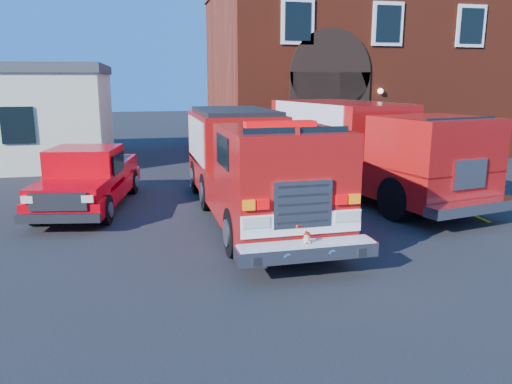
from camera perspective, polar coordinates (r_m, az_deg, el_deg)
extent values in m
plane|color=black|center=(12.30, -1.22, -4.71)|extent=(100.00, 100.00, 0.00)
cube|color=yellow|center=(15.73, 21.92, -1.76)|extent=(0.12, 3.00, 0.01)
cube|color=yellow|center=(18.20, 16.65, 0.51)|extent=(0.12, 3.00, 0.01)
cube|color=yellow|center=(20.82, 12.68, 2.22)|extent=(0.12, 3.00, 0.01)
cube|color=maroon|center=(27.90, 11.65, 13.11)|extent=(15.00, 10.00, 8.00)
cube|color=black|center=(21.99, 8.35, 8.19)|extent=(3.60, 0.12, 4.00)
cylinder|color=black|center=(21.92, 8.52, 13.40)|extent=(3.60, 0.12, 3.60)
cube|color=black|center=(21.53, 4.79, 18.84)|extent=(1.40, 0.10, 1.80)
cube|color=black|center=(23.02, 14.84, 18.08)|extent=(1.40, 0.10, 1.80)
cube|color=black|center=(25.07, 23.38, 17.02)|extent=(1.40, 0.10, 1.80)
cube|color=black|center=(21.08, -25.59, 6.90)|extent=(1.20, 0.10, 1.40)
cylinder|color=black|center=(10.58, -2.42, -4.64)|extent=(0.36, 1.06, 1.06)
cylinder|color=black|center=(11.17, 8.29, -3.84)|extent=(0.36, 1.06, 1.06)
cube|color=#AE1110|center=(13.63, -0.62, 0.57)|extent=(2.57, 8.68, 0.86)
cube|color=#AE1110|center=(15.58, -2.48, 6.20)|extent=(2.48, 4.27, 1.54)
cube|color=#AE1110|center=(10.77, 2.73, 3.53)|extent=(2.46, 3.12, 1.44)
cube|color=black|center=(9.58, 4.78, 4.68)|extent=(2.11, 0.12, 0.90)
cube|color=#F2080B|center=(10.67, 2.78, 7.76)|extent=(1.54, 0.36, 0.13)
cube|color=white|center=(9.54, 5.31, -3.63)|extent=(2.40, 0.11, 0.42)
cube|color=silver|center=(9.43, 5.38, -1.41)|extent=(1.15, 0.08, 0.90)
cube|color=silver|center=(9.43, 5.78, -6.71)|extent=(2.70, 0.58, 0.27)
cube|color=#B7B7BF|center=(15.39, -6.92, 6.04)|extent=(0.11, 3.45, 1.25)
cube|color=#B7B7BF|center=(15.86, 1.84, 6.32)|extent=(0.11, 3.45, 1.25)
sphere|color=beige|center=(9.36, 5.81, -5.49)|extent=(0.14, 0.14, 0.14)
sphere|color=beige|center=(9.33, 5.84, -4.92)|extent=(0.11, 0.11, 0.11)
sphere|color=beige|center=(9.32, 5.57, -4.69)|extent=(0.04, 0.04, 0.04)
sphere|color=beige|center=(9.34, 6.06, -4.65)|extent=(0.04, 0.04, 0.04)
ellipsoid|color=#BA0F03|center=(9.32, 5.83, -4.71)|extent=(0.12, 0.12, 0.06)
cylinder|color=#BA0F03|center=(9.32, 5.85, -4.82)|extent=(0.13, 0.13, 0.01)
cylinder|color=black|center=(14.02, -23.76, -1.97)|extent=(0.40, 0.82, 0.79)
cylinder|color=black|center=(13.49, -16.89, -1.96)|extent=(0.40, 0.82, 0.79)
cube|color=#C7000B|center=(15.39, -18.45, 0.27)|extent=(2.85, 5.65, 0.44)
cube|color=#C7000B|center=(13.52, -20.69, 0.14)|extent=(2.03, 1.76, 0.34)
cube|color=#C7000B|center=(14.97, -18.95, 2.96)|extent=(2.08, 2.05, 0.98)
cube|color=#C7000B|center=(16.81, -17.14, 2.73)|extent=(2.13, 2.34, 0.54)
cube|color=black|center=(12.84, -21.67, -2.83)|extent=(2.00, 0.47, 0.22)
cylinder|color=black|center=(13.81, 15.73, -0.74)|extent=(0.61, 1.22, 1.17)
cylinder|color=black|center=(15.40, 22.42, 0.13)|extent=(0.61, 1.22, 1.17)
cube|color=#AE1110|center=(16.74, 12.34, 2.86)|extent=(4.36, 8.88, 0.96)
cube|color=#AE1110|center=(17.88, 9.46, 7.55)|extent=(3.70, 5.75, 1.60)
cube|color=#AE1110|center=(14.34, 19.67, 5.32)|extent=(3.13, 3.05, 1.38)
cube|color=#B7B7BF|center=(17.18, 5.70, 7.10)|extent=(0.97, 4.38, 1.81)
cube|color=#B7B7BF|center=(18.67, 12.90, 7.29)|extent=(0.97, 4.38, 1.81)
cube|color=silver|center=(13.54, 23.73, -1.61)|extent=(2.91, 1.06, 0.27)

